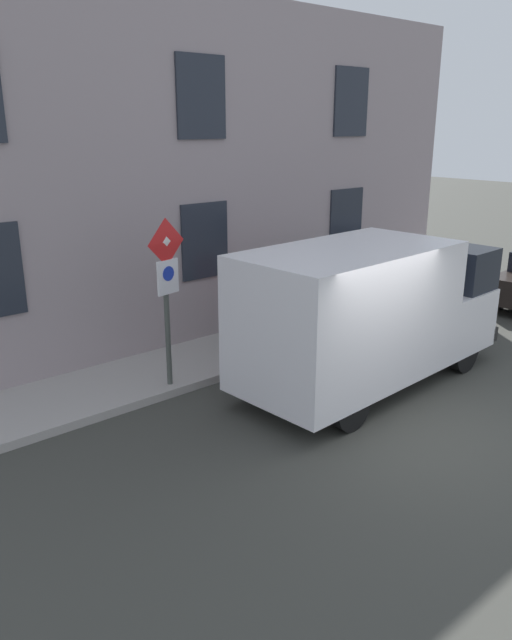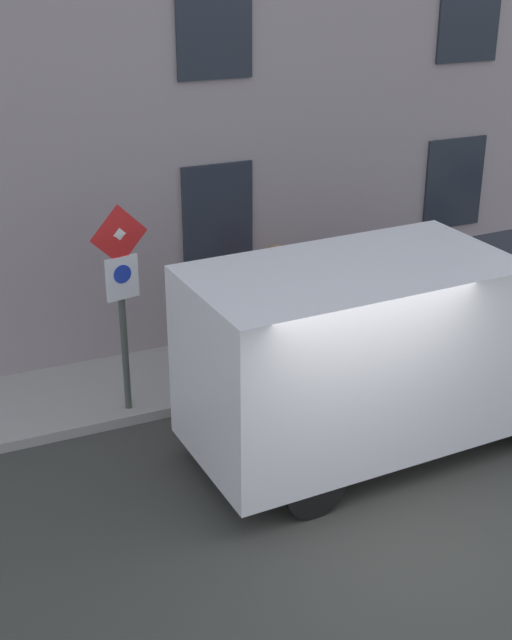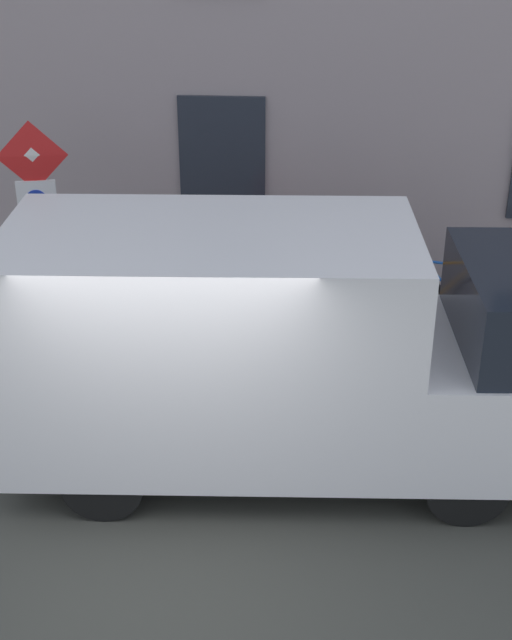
% 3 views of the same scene
% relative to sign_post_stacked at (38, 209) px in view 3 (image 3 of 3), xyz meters
% --- Properties ---
extents(ground_plane, '(80.00, 80.00, 0.00)m').
position_rel_sign_post_stacked_xyz_m(ground_plane, '(-3.13, -1.93, -1.96)').
color(ground_plane, '#3B3B36').
extents(sidewalk_slab, '(1.84, 17.28, 0.14)m').
position_rel_sign_post_stacked_xyz_m(sidewalk_slab, '(0.71, -1.93, -1.89)').
color(sidewalk_slab, '#A6A09B').
rests_on(sidewalk_slab, ground_plane).
extents(building_facade, '(0.75, 15.28, 6.72)m').
position_rel_sign_post_stacked_xyz_m(building_facade, '(1.98, -1.93, 1.40)').
color(building_facade, gray).
rests_on(building_facade, ground_plane).
extents(sign_post_stacked, '(0.19, 0.55, 2.71)m').
position_rel_sign_post_stacked_xyz_m(sign_post_stacked, '(0.00, 0.00, 0.00)').
color(sign_post_stacked, '#474C47').
rests_on(sign_post_stacked, sidewalk_slab).
extents(delivery_van, '(2.25, 5.42, 2.50)m').
position_rel_sign_post_stacked_xyz_m(delivery_van, '(-1.92, -2.79, -0.63)').
color(delivery_van, white).
rests_on(delivery_van, ground_plane).
extents(bicycle_blue, '(0.48, 1.71, 0.89)m').
position_rel_sign_post_stacked_xyz_m(bicycle_blue, '(1.08, -4.99, -1.45)').
color(bicycle_blue, black).
rests_on(bicycle_blue, sidewalk_slab).
extents(bicycle_orange, '(0.46, 1.71, 0.89)m').
position_rel_sign_post_stacked_xyz_m(bicycle_orange, '(1.08, -3.97, -1.45)').
color(bicycle_orange, black).
rests_on(bicycle_orange, sidewalk_slab).
extents(pedestrian, '(0.48, 0.44, 1.72)m').
position_rel_sign_post_stacked_xyz_m(pedestrian, '(0.79, -2.48, -0.89)').
color(pedestrian, '#262B47').
rests_on(pedestrian, sidewalk_slab).
extents(litter_bin, '(0.44, 0.44, 0.90)m').
position_rel_sign_post_stacked_xyz_m(litter_bin, '(0.14, -2.46, -1.37)').
color(litter_bin, '#2D5133').
rests_on(litter_bin, sidewalk_slab).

